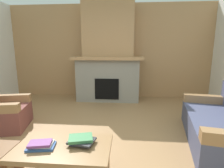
{
  "coord_description": "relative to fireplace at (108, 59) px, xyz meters",
  "views": [
    {
      "loc": [
        0.52,
        -2.34,
        1.44
      ],
      "look_at": [
        0.24,
        0.99,
        0.77
      ],
      "focal_mm": 28.36,
      "sensor_mm": 36.0,
      "label": 1
    }
  ],
  "objects": [
    {
      "name": "book_stack_center",
      "position": [
        0.04,
        -3.25,
        -0.69
      ],
      "size": [
        0.31,
        0.26,
        0.08
      ],
      "color": "#335699",
      "rests_on": "coffee_table"
    },
    {
      "name": "book_stack_near_edge",
      "position": [
        -0.35,
        -3.36,
        -0.7
      ],
      "size": [
        0.3,
        0.22,
        0.07
      ],
      "color": "#335699",
      "rests_on": "coffee_table"
    },
    {
      "name": "ground",
      "position": [
        0.0,
        -2.62,
        -1.16
      ],
      "size": [
        9.0,
        9.0,
        0.0
      ],
      "primitive_type": "plane",
      "color": "#9E754C"
    },
    {
      "name": "armchair",
      "position": [
        -1.74,
        -2.09,
        -0.87
      ],
      "size": [
        0.92,
        0.92,
        0.85
      ],
      "color": "brown",
      "rests_on": "ground"
    },
    {
      "name": "fireplace",
      "position": [
        0.0,
        0.0,
        0.0
      ],
      "size": [
        1.9,
        0.82,
        2.7
      ],
      "color": "gray",
      "rests_on": "ground"
    },
    {
      "name": "couch",
      "position": [
        1.99,
        -2.32,
        -0.88
      ],
      "size": [
        1.16,
        1.93,
        0.85
      ],
      "color": "#474C6B",
      "rests_on": "ground"
    },
    {
      "name": "coffee_table",
      "position": [
        -0.14,
        -3.3,
        -0.79
      ],
      "size": [
        1.0,
        0.6,
        0.43
      ],
      "color": "#997047",
      "rests_on": "ground"
    },
    {
      "name": "wall_back_wood_panel",
      "position": [
        0.0,
        0.38,
        0.19
      ],
      "size": [
        6.0,
        0.12,
        2.7
      ],
      "primitive_type": "cube",
      "color": "tan",
      "rests_on": "ground"
    }
  ]
}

